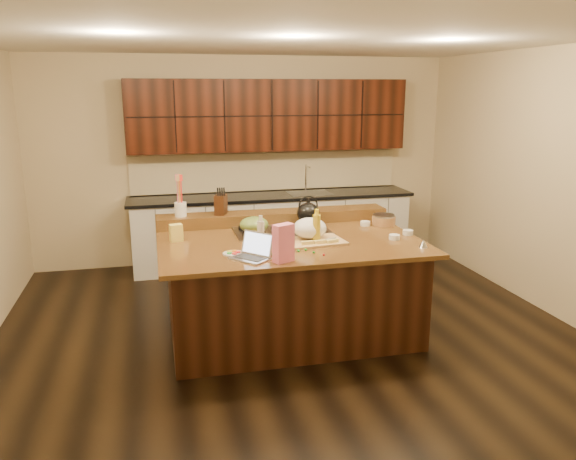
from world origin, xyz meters
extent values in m
cube|color=black|center=(0.00, 0.00, -0.01)|extent=(5.50, 5.00, 0.01)
cube|color=silver|center=(0.00, 0.00, 2.71)|extent=(5.50, 5.00, 0.01)
cube|color=#C4B189|center=(0.00, 2.50, 1.35)|extent=(5.50, 0.01, 2.70)
cube|color=#C4B189|center=(0.00, -2.50, 1.35)|extent=(5.50, 0.01, 2.70)
cube|color=#C4B189|center=(2.75, 0.00, 1.35)|extent=(0.01, 5.00, 2.70)
cube|color=black|center=(0.00, 0.00, 0.44)|extent=(2.22, 1.42, 0.88)
cube|color=black|center=(0.00, 0.00, 0.90)|extent=(2.40, 1.60, 0.04)
cube|color=black|center=(0.00, 0.70, 0.98)|extent=(2.40, 0.30, 0.12)
cube|color=gray|center=(0.00, 0.30, 0.93)|extent=(0.92, 0.52, 0.02)
cylinder|color=black|center=(-0.30, 0.43, 0.95)|extent=(0.22, 0.22, 0.03)
cylinder|color=black|center=(0.30, 0.43, 0.95)|extent=(0.22, 0.22, 0.03)
cylinder|color=black|center=(-0.30, 0.17, 0.95)|extent=(0.22, 0.22, 0.03)
cylinder|color=black|center=(0.30, 0.17, 0.95)|extent=(0.22, 0.22, 0.03)
cylinder|color=black|center=(0.00, 0.30, 0.95)|extent=(0.22, 0.22, 0.03)
cube|color=silver|center=(0.30, 2.17, 0.45)|extent=(3.60, 0.62, 0.90)
cube|color=black|center=(0.30, 2.17, 0.92)|extent=(3.70, 0.66, 0.04)
cube|color=gray|center=(0.80, 2.17, 0.94)|extent=(0.55, 0.42, 0.01)
cylinder|color=gray|center=(0.80, 2.35, 1.12)|extent=(0.02, 0.02, 0.36)
cube|color=black|center=(0.30, 2.32, 1.95)|extent=(3.60, 0.34, 0.90)
cube|color=#C4B189|center=(0.30, 2.48, 1.20)|extent=(3.60, 0.03, 0.50)
ellipsoid|color=black|center=(0.30, 0.43, 1.07)|extent=(0.27, 0.27, 0.21)
ellipsoid|color=#566F2C|center=(-0.30, 0.17, 1.04)|extent=(0.36, 0.36, 0.15)
cube|color=#B7B7BC|center=(-0.46, -0.53, 0.93)|extent=(0.36, 0.36, 0.01)
cube|color=black|center=(-0.46, -0.53, 0.94)|extent=(0.26, 0.27, 0.00)
cube|color=#B7B7BC|center=(-0.38, -0.46, 1.03)|extent=(0.25, 0.27, 0.19)
cube|color=silver|center=(-0.39, -0.46, 1.03)|extent=(0.22, 0.24, 0.17)
cylinder|color=gold|center=(0.20, -0.20, 1.06)|extent=(0.08, 0.08, 0.27)
cylinder|color=silver|center=(-0.31, -0.24, 1.04)|extent=(0.07, 0.07, 0.25)
cube|color=tan|center=(0.19, -0.16, 0.93)|extent=(0.56, 0.43, 0.02)
ellipsoid|color=white|center=(0.17, -0.08, 1.04)|extent=(0.31, 0.31, 0.19)
cube|color=#EDD872|center=(0.10, -0.28, 0.96)|extent=(0.12, 0.03, 0.03)
cube|color=#EDD872|center=(0.21, -0.28, 0.96)|extent=(0.12, 0.03, 0.03)
cube|color=#EDD872|center=(0.33, -0.28, 0.96)|extent=(0.12, 0.03, 0.03)
cylinder|color=gray|center=(0.31, -0.18, 0.95)|extent=(0.20, 0.08, 0.01)
cylinder|color=white|center=(0.95, -0.22, 0.94)|extent=(0.13, 0.13, 0.04)
cylinder|color=white|center=(1.15, -0.09, 0.94)|extent=(0.11, 0.11, 0.04)
cylinder|color=white|center=(0.89, 0.36, 0.94)|extent=(0.10, 0.10, 0.04)
cylinder|color=#996B3F|center=(1.08, 0.34, 0.97)|extent=(0.29, 0.29, 0.09)
cone|color=silver|center=(1.09, -0.53, 0.96)|extent=(0.10, 0.10, 0.07)
cube|color=pink|center=(-0.21, -0.65, 1.08)|extent=(0.19, 0.15, 0.31)
cylinder|color=white|center=(-0.57, -0.35, 0.93)|extent=(0.19, 0.19, 0.01)
cube|color=#EED653|center=(-1.02, 0.20, 1.00)|extent=(0.13, 0.10, 0.16)
cylinder|color=white|center=(-0.95, 0.70, 1.11)|extent=(0.16, 0.16, 0.14)
cube|color=black|center=(-0.55, 0.70, 1.14)|extent=(0.15, 0.19, 0.20)
ellipsoid|color=red|center=(-0.14, -0.56, 0.93)|extent=(0.02, 0.02, 0.02)
ellipsoid|color=#198C26|center=(0.10, -0.48, 0.93)|extent=(0.02, 0.02, 0.02)
ellipsoid|color=red|center=(-0.12, -0.56, 0.93)|extent=(0.02, 0.02, 0.02)
ellipsoid|color=#198C26|center=(0.05, -0.39, 0.93)|extent=(0.02, 0.02, 0.02)
ellipsoid|color=red|center=(0.16, -0.58, 0.93)|extent=(0.02, 0.02, 0.02)
ellipsoid|color=#198C26|center=(-0.26, -0.46, 0.93)|extent=(0.02, 0.02, 0.02)
ellipsoid|color=red|center=(-0.18, -0.60, 0.93)|extent=(0.02, 0.02, 0.02)
ellipsoid|color=#198C26|center=(-0.02, -0.42, 0.93)|extent=(0.02, 0.02, 0.02)
ellipsoid|color=red|center=(-0.24, -0.42, 0.93)|extent=(0.02, 0.02, 0.02)
ellipsoid|color=#198C26|center=(-0.02, -0.40, 0.93)|extent=(0.02, 0.02, 0.02)
ellipsoid|color=red|center=(-0.15, -0.44, 0.93)|extent=(0.02, 0.02, 0.02)
ellipsoid|color=#198C26|center=(-0.12, -0.39, 0.93)|extent=(0.02, 0.02, 0.02)
camera|label=1|loc=(-1.19, -4.88, 2.28)|focal=35.00mm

